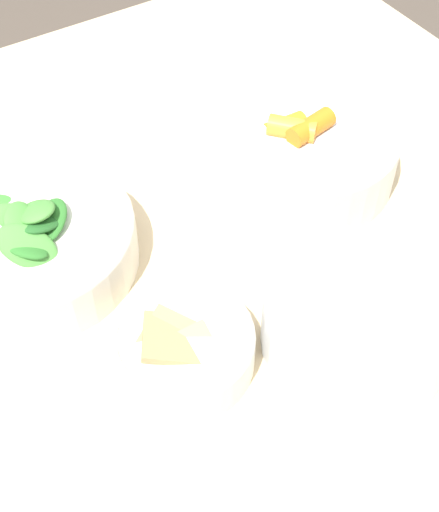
% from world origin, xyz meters
% --- Properties ---
extents(dining_table, '(1.01, 0.85, 0.72)m').
position_xyz_m(dining_table, '(0.00, 0.00, 0.60)').
color(dining_table, beige).
rests_on(dining_table, ground_plane).
extents(bowl_carrots, '(0.17, 0.17, 0.07)m').
position_xyz_m(bowl_carrots, '(-0.13, 0.13, 0.76)').
color(bowl_carrots, silver).
rests_on(bowl_carrots, dining_table).
extents(bowl_greens, '(0.19, 0.19, 0.08)m').
position_xyz_m(bowl_greens, '(-0.16, -0.14, 0.75)').
color(bowl_greens, silver).
rests_on(bowl_greens, dining_table).
extents(bowl_beans_hotdog, '(0.16, 0.16, 0.06)m').
position_xyz_m(bowl_beans_hotdog, '(0.06, 0.05, 0.75)').
color(bowl_beans_hotdog, silver).
rests_on(bowl_beans_hotdog, dining_table).
extents(bowl_cookies, '(0.12, 0.12, 0.04)m').
position_xyz_m(bowl_cookies, '(-0.00, -0.08, 0.75)').
color(bowl_cookies, silver).
rests_on(bowl_cookies, dining_table).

